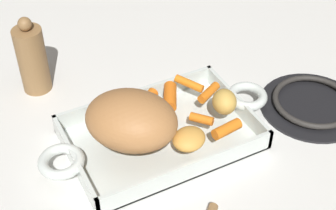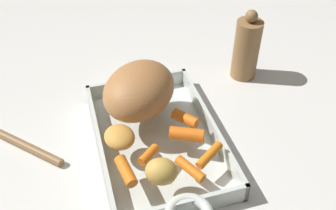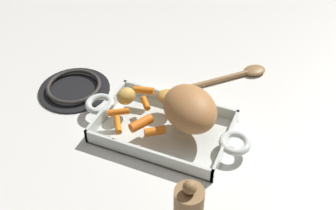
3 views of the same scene
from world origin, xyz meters
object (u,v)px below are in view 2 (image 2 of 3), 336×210
pork_roast (139,90)px  baby_carrot_short (149,155)px  roasting_dish (157,139)px  pepper_mill (246,49)px  potato_golden_large (120,137)px  baby_carrot_center_left (187,134)px  baby_carrot_northeast (190,169)px  baby_carrot_southwest (209,155)px  baby_carrot_center_right (185,118)px  potato_whole (161,171)px  baby_carrot_northwest (126,171)px

pork_roast → baby_carrot_short: size_ratio=3.72×
roasting_dish → pepper_mill: 0.29m
potato_golden_large → baby_carrot_short: bearing=39.9°
baby_carrot_center_left → baby_carrot_northeast: (0.07, -0.02, -0.00)m
baby_carrot_short → baby_carrot_southwest: baby_carrot_southwest is taller
baby_carrot_southwest → potato_golden_large: (-0.07, -0.13, 0.01)m
baby_carrot_short → baby_carrot_southwest: 0.10m
roasting_dish → baby_carrot_center_right: baby_carrot_center_right is taller
baby_carrot_short → baby_carrot_northeast: size_ratio=0.76×
baby_carrot_center_left → baby_carrot_northeast: 0.07m
baby_carrot_northeast → pepper_mill: (-0.26, 0.21, 0.02)m
baby_carrot_center_right → baby_carrot_northeast: baby_carrot_center_right is taller
potato_whole → baby_carrot_short: bearing=-171.1°
roasting_dish → pork_roast: size_ratio=2.85×
roasting_dish → baby_carrot_southwest: baby_carrot_southwest is taller
baby_carrot_center_right → baby_carrot_southwest: baby_carrot_center_right is taller
baby_carrot_center_left → baby_carrot_short: baby_carrot_center_left is taller
baby_carrot_center_right → pepper_mill: pepper_mill is taller
roasting_dish → baby_carrot_short: (0.06, -0.03, 0.03)m
baby_carrot_southwest → potato_whole: bearing=-76.2°
pork_roast → pepper_mill: bearing=109.6°
pork_roast → potato_golden_large: (0.08, -0.05, -0.03)m
baby_carrot_northeast → potato_whole: potato_whole is taller
baby_carrot_northeast → baby_carrot_center_right: bearing=165.6°
pepper_mill → baby_carrot_southwest: bearing=-36.1°
potato_whole → roasting_dish: bearing=168.6°
pork_roast → potato_whole: 0.17m
pork_roast → baby_carrot_northwest: (0.15, -0.06, -0.03)m
baby_carrot_southwest → pork_roast: bearing=-152.1°
pork_roast → baby_carrot_center_right: pork_roast is taller
pork_roast → baby_carrot_center_left: bearing=30.2°
baby_carrot_center_left → potato_golden_large: potato_golden_large is taller
pepper_mill → baby_carrot_center_right: bearing=-51.4°
pork_roast → baby_carrot_center_left: 0.12m
potato_golden_large → potato_whole: 0.11m
baby_carrot_center_left → baby_carrot_southwest: baby_carrot_center_left is taller
roasting_dish → pork_roast: bearing=-165.2°
baby_carrot_short → potato_whole: potato_whole is taller
baby_carrot_northeast → pepper_mill: 0.34m
baby_carrot_short → potato_golden_large: 0.06m
potato_golden_large → baby_carrot_northeast: bearing=45.2°
roasting_dish → potato_whole: size_ratio=8.61×
baby_carrot_northwest → baby_carrot_southwest: size_ratio=0.95×
pork_roast → potato_whole: size_ratio=3.02×
baby_carrot_northwest → potato_whole: bearing=63.1°
baby_carrot_center_left → pork_roast: bearing=-149.8°
pepper_mill → roasting_dish: bearing=-57.9°
baby_carrot_northwest → potato_golden_large: (-0.07, 0.00, 0.01)m
baby_carrot_short → potato_golden_large: (-0.05, -0.04, 0.01)m
baby_carrot_northeast → baby_carrot_northwest: 0.10m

